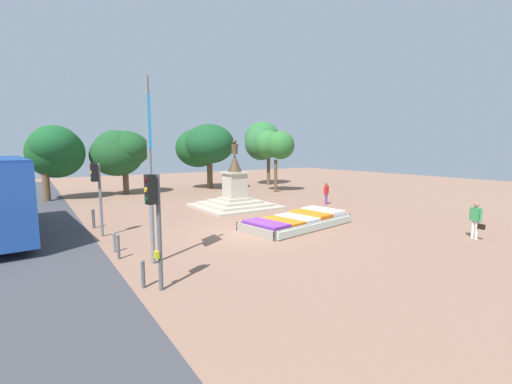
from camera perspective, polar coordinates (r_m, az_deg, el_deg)
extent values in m
plane|color=#8C6651|center=(16.25, -1.13, -6.86)|extent=(79.64, 79.64, 0.00)
cube|color=#38281C|center=(17.76, 6.79, -5.07)|extent=(6.01, 3.26, 0.37)
cube|color=gray|center=(16.98, 10.02, -5.63)|extent=(5.85, 1.00, 0.41)
cube|color=gray|center=(18.58, 3.84, -4.42)|extent=(5.85, 1.00, 0.41)
cube|color=gray|center=(15.72, -0.18, -6.57)|extent=(0.50, 2.60, 0.41)
cube|color=gray|center=(20.01, 12.24, -3.73)|extent=(0.50, 2.60, 0.41)
cube|color=#72339E|center=(16.13, 1.67, -5.32)|extent=(1.43, 2.36, 0.16)
cube|color=orange|center=(16.91, 4.36, -4.82)|extent=(1.43, 2.36, 0.12)
cube|color=white|center=(17.71, 6.80, -4.29)|extent=(1.43, 2.36, 0.12)
cube|color=orange|center=(18.54, 9.03, -3.68)|extent=(1.43, 2.36, 0.20)
cube|color=white|center=(19.39, 11.06, -3.16)|extent=(1.43, 2.36, 0.25)
cube|color=#B2BCAD|center=(16.95, 10.16, -5.66)|extent=(5.58, 1.05, 0.33)
cube|color=#B2A893|center=(23.17, -3.51, -2.38)|extent=(4.98, 4.98, 0.17)
cube|color=#B4AA96|center=(23.15, -3.52, -1.96)|extent=(3.91, 3.91, 0.17)
cube|color=#B0A691|center=(23.12, -3.52, -1.54)|extent=(2.84, 2.84, 0.17)
cube|color=#B1A793|center=(23.09, -3.52, -1.12)|extent=(1.78, 1.78, 0.17)
cube|color=#B2A893|center=(22.98, -3.54, 1.09)|extent=(1.27, 1.27, 1.62)
cube|color=#B2A893|center=(22.90, -3.56, 3.25)|extent=(1.50, 1.50, 0.12)
cone|color=#473823|center=(22.87, -3.57, 4.84)|extent=(0.95, 0.95, 1.16)
cylinder|color=#473823|center=(22.85, -3.59, 7.14)|extent=(0.41, 0.41, 0.67)
sphere|color=#473823|center=(22.85, -3.60, 8.36)|extent=(0.29, 0.29, 0.29)
cylinder|color=#473823|center=(22.62, -3.30, 7.48)|extent=(0.13, 0.59, 0.42)
cylinder|color=#4C5156|center=(9.88, -15.81, -6.65)|extent=(0.12, 0.12, 3.28)
cube|color=black|center=(9.59, -17.17, 0.42)|extent=(0.26, 0.30, 0.80)
cylinder|color=#4B0808|center=(9.52, -17.99, 1.95)|extent=(0.04, 0.14, 0.14)
cylinder|color=yellow|center=(9.54, -17.93, 0.36)|extent=(0.04, 0.14, 0.14)
cylinder|color=#0D4211|center=(9.58, -17.87, -1.23)|extent=(0.04, 0.14, 0.14)
cube|color=gold|center=(10.00, -16.23, -10.00)|extent=(0.11, 0.17, 0.20)
cylinder|color=slate|center=(16.83, -24.48, -1.27)|extent=(0.12, 0.12, 3.32)
cube|color=black|center=(16.65, -25.37, 2.96)|extent=(0.27, 0.31, 0.80)
cylinder|color=#4B0808|center=(16.60, -25.87, 3.84)|extent=(0.05, 0.14, 0.14)
cylinder|color=yellow|center=(16.61, -25.82, 2.93)|extent=(0.05, 0.14, 0.14)
cylinder|color=#0D4211|center=(16.63, -25.77, 2.01)|extent=(0.05, 0.14, 0.14)
cylinder|color=slate|center=(12.03, -17.25, 3.08)|extent=(0.14, 0.14, 6.32)
cube|color=#1972B2|center=(12.30, -17.74, 11.51)|extent=(0.08, 0.38, 1.44)
cylinder|color=slate|center=(12.38, -17.87, 14.84)|extent=(0.11, 0.52, 0.03)
cube|color=#1972B2|center=(11.72, -17.34, 11.21)|extent=(0.10, 0.51, 1.76)
cylinder|color=slate|center=(11.82, -17.50, 15.47)|extent=(0.13, 0.65, 0.03)
cylinder|color=black|center=(22.22, -34.28, -3.11)|extent=(0.33, 0.92, 0.90)
cylinder|color=black|center=(16.81, -33.24, -6.02)|extent=(0.33, 0.92, 0.90)
cylinder|color=beige|center=(18.03, 32.40, -5.26)|extent=(0.13, 0.13, 0.81)
cylinder|color=beige|center=(17.92, 32.85, -5.37)|extent=(0.13, 0.13, 0.81)
cube|color=#338C4C|center=(17.85, 32.78, -3.13)|extent=(0.31, 0.42, 0.58)
cylinder|color=#338C4C|center=(18.00, 32.17, -3.10)|extent=(0.09, 0.09, 0.55)
cylinder|color=#338C4C|center=(17.71, 33.38, -3.34)|extent=(0.09, 0.09, 0.55)
sphere|color=#8C664C|center=(17.79, 32.87, -1.79)|extent=(0.21, 0.21, 0.21)
cube|color=black|center=(17.76, 33.43, -4.84)|extent=(0.19, 0.30, 0.22)
cylinder|color=#8C4C99|center=(24.80, 11.68, -1.16)|extent=(0.13, 0.13, 0.79)
cylinder|color=#8C4C99|center=(24.64, 11.50, -1.21)|extent=(0.13, 0.13, 0.79)
cube|color=red|center=(24.63, 11.63, 0.37)|extent=(0.43, 0.33, 0.56)
cylinder|color=red|center=(24.85, 11.87, 0.36)|extent=(0.09, 0.09, 0.53)
cylinder|color=red|center=(24.42, 11.38, 0.25)|extent=(0.09, 0.09, 0.53)
sphere|color=brown|center=(24.58, 11.65, 1.32)|extent=(0.20, 0.20, 0.20)
cylinder|color=#4C5156|center=(10.55, -18.30, -13.08)|extent=(0.11, 0.11, 0.73)
sphere|color=#4C5156|center=(10.42, -18.39, -11.02)|extent=(0.12, 0.12, 0.12)
cylinder|color=#4C5156|center=(13.41, -21.94, -8.63)|extent=(0.10, 0.10, 0.83)
sphere|color=#4C5156|center=(13.30, -22.03, -6.79)|extent=(0.11, 0.11, 0.11)
cylinder|color=slate|center=(14.34, -22.52, -7.93)|extent=(0.11, 0.11, 0.69)
sphere|color=slate|center=(14.24, -22.60, -6.46)|extent=(0.12, 0.12, 0.12)
cylinder|color=#4C5156|center=(18.98, -25.46, -4.18)|extent=(0.14, 0.14, 0.86)
sphere|color=#4C5156|center=(18.89, -25.54, -2.77)|extent=(0.15, 0.15, 0.15)
cylinder|color=brown|center=(37.46, 2.10, 3.46)|extent=(0.37, 0.37, 2.95)
ellipsoid|color=#2D6736|center=(37.26, 0.89, 8.10)|extent=(3.64, 3.40, 3.62)
ellipsoid|color=#2B6A32|center=(38.05, 1.01, 9.15)|extent=(3.75, 3.76, 3.34)
cylinder|color=brown|center=(31.86, -20.87, 1.50)|extent=(0.48, 0.48, 2.04)
ellipsoid|color=#1C4C21|center=(31.90, -20.98, 6.69)|extent=(4.08, 4.43, 3.15)
ellipsoid|color=#1B4A22|center=(31.42, -22.20, 5.75)|extent=(4.31, 3.70, 3.58)
ellipsoid|color=#1C4B24|center=(31.55, -22.34, 6.51)|extent=(3.56, 3.60, 3.29)
cylinder|color=brown|center=(31.27, 3.28, 2.69)|extent=(0.31, 0.31, 2.94)
ellipsoid|color=#2F6E32|center=(31.48, 2.16, 7.98)|extent=(2.61, 2.34, 2.52)
ellipsoid|color=#2D6C30|center=(31.15, 4.14, 7.80)|extent=(2.61, 2.28, 2.53)
cylinder|color=brown|center=(34.45, -7.71, 2.83)|extent=(0.56, 0.56, 2.66)
ellipsoid|color=#184C21|center=(34.47, -9.68, 7.23)|extent=(4.38, 3.82, 3.75)
ellipsoid|color=#174A24|center=(33.32, -7.74, 7.95)|extent=(4.67, 4.81, 3.75)
cylinder|color=brown|center=(30.24, -31.58, 0.93)|extent=(0.51, 0.51, 2.38)
ellipsoid|color=#174F25|center=(30.16, -30.53, 6.72)|extent=(3.46, 3.45, 3.02)
ellipsoid|color=#174B1F|center=(30.76, -30.40, 5.71)|extent=(4.17, 3.80, 3.91)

